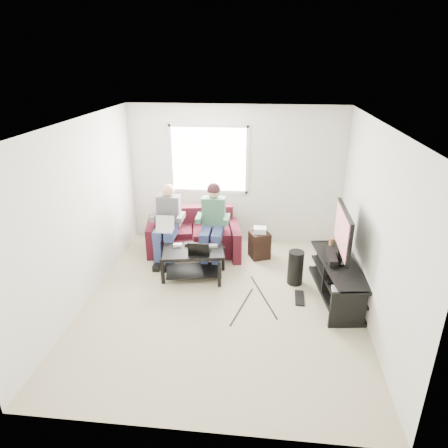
# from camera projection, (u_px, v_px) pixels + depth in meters

# --- Properties ---
(floor) EXTENTS (4.50, 4.50, 0.00)m
(floor) POSITION_uv_depth(u_px,v_px,m) (222.00, 301.00, 5.93)
(floor) COLOR #BBB191
(floor) RESTS_ON ground
(ceiling) EXTENTS (4.50, 4.50, 0.00)m
(ceiling) POSITION_uv_depth(u_px,v_px,m) (222.00, 123.00, 4.93)
(ceiling) COLOR white
(ceiling) RESTS_ON wall_back
(wall_back) EXTENTS (4.50, 0.00, 4.50)m
(wall_back) POSITION_uv_depth(u_px,v_px,m) (235.00, 176.00, 7.49)
(wall_back) COLOR silver
(wall_back) RESTS_ON floor
(wall_front) EXTENTS (4.50, 0.00, 4.50)m
(wall_front) POSITION_uv_depth(u_px,v_px,m) (192.00, 320.00, 3.36)
(wall_front) COLOR silver
(wall_front) RESTS_ON floor
(wall_left) EXTENTS (0.00, 4.50, 4.50)m
(wall_left) POSITION_uv_depth(u_px,v_px,m) (81.00, 215.00, 5.62)
(wall_left) COLOR silver
(wall_left) RESTS_ON floor
(wall_right) EXTENTS (0.00, 4.50, 4.50)m
(wall_right) POSITION_uv_depth(u_px,v_px,m) (374.00, 227.00, 5.23)
(wall_right) COLOR silver
(wall_right) RESTS_ON floor
(window) EXTENTS (1.48, 0.04, 1.28)m
(window) POSITION_uv_depth(u_px,v_px,m) (209.00, 159.00, 7.41)
(window) COLOR white
(window) RESTS_ON wall_back
(sofa) EXTENTS (1.84, 1.05, 0.80)m
(sofa) POSITION_uv_depth(u_px,v_px,m) (193.00, 237.00, 7.35)
(sofa) COLOR #48121F
(sofa) RESTS_ON floor
(person_left) EXTENTS (0.40, 0.71, 1.32)m
(person_left) POSITION_uv_depth(u_px,v_px,m) (167.00, 220.00, 6.97)
(person_left) COLOR navy
(person_left) RESTS_ON sofa
(person_right) EXTENTS (0.40, 0.71, 1.37)m
(person_right) POSITION_uv_depth(u_px,v_px,m) (213.00, 218.00, 6.88)
(person_right) COLOR navy
(person_right) RESTS_ON sofa
(laptop_silver) EXTENTS (0.35, 0.27, 0.24)m
(laptop_silver) POSITION_uv_depth(u_px,v_px,m) (164.00, 227.00, 6.75)
(laptop_silver) COLOR silver
(laptop_silver) RESTS_ON person_left
(coffee_table) EXTENTS (1.06, 0.75, 0.48)m
(coffee_table) POSITION_uv_depth(u_px,v_px,m) (194.00, 257.00, 6.46)
(coffee_table) COLOR black
(coffee_table) RESTS_ON floor
(laptop_black) EXTENTS (0.38, 0.31, 0.24)m
(laptop_black) POSITION_uv_depth(u_px,v_px,m) (200.00, 246.00, 6.28)
(laptop_black) COLOR black
(laptop_black) RESTS_ON coffee_table
(controller_a) EXTENTS (0.16, 0.12, 0.04)m
(controller_a) POSITION_uv_depth(u_px,v_px,m) (178.00, 245.00, 6.55)
(controller_a) COLOR silver
(controller_a) RESTS_ON coffee_table
(controller_b) EXTENTS (0.15, 0.11, 0.04)m
(controller_b) POSITION_uv_depth(u_px,v_px,m) (189.00, 244.00, 6.58)
(controller_b) COLOR black
(controller_b) RESTS_ON coffee_table
(controller_c) EXTENTS (0.15, 0.11, 0.04)m
(controller_c) POSITION_uv_depth(u_px,v_px,m) (213.00, 246.00, 6.52)
(controller_c) COLOR gray
(controller_c) RESTS_ON coffee_table
(tv_stand) EXTENTS (0.71, 1.69, 0.54)m
(tv_stand) POSITION_uv_depth(u_px,v_px,m) (338.00, 281.00, 5.99)
(tv_stand) COLOR black
(tv_stand) RESTS_ON floor
(tv) EXTENTS (0.12, 1.10, 0.81)m
(tv) POSITION_uv_depth(u_px,v_px,m) (343.00, 232.00, 5.79)
(tv) COLOR black
(tv) RESTS_ON tv_stand
(soundbar) EXTENTS (0.12, 0.50, 0.10)m
(soundbar) POSITION_uv_depth(u_px,v_px,m) (332.00, 257.00, 5.96)
(soundbar) COLOR black
(soundbar) RESTS_ON tv_stand
(drink_cup) EXTENTS (0.08, 0.08, 0.12)m
(drink_cup) POSITION_uv_depth(u_px,v_px,m) (331.00, 242.00, 6.44)
(drink_cup) COLOR #9E6944
(drink_cup) RESTS_ON tv_stand
(console_white) EXTENTS (0.30, 0.22, 0.06)m
(console_white) POSITION_uv_depth(u_px,v_px,m) (343.00, 291.00, 5.60)
(console_white) COLOR silver
(console_white) RESTS_ON tv_stand
(console_grey) EXTENTS (0.34, 0.26, 0.08)m
(console_grey) POSITION_uv_depth(u_px,v_px,m) (336.00, 267.00, 6.24)
(console_grey) COLOR gray
(console_grey) RESTS_ON tv_stand
(console_black) EXTENTS (0.38, 0.30, 0.07)m
(console_black) POSITION_uv_depth(u_px,v_px,m) (339.00, 278.00, 5.92)
(console_black) COLOR black
(console_black) RESTS_ON tv_stand
(subwoofer) EXTENTS (0.24, 0.24, 0.56)m
(subwoofer) POSITION_uv_depth(u_px,v_px,m) (295.00, 268.00, 6.31)
(subwoofer) COLOR black
(subwoofer) RESTS_ON floor
(keyboard_floor) EXTENTS (0.15, 0.41, 0.02)m
(keyboard_floor) POSITION_uv_depth(u_px,v_px,m) (300.00, 298.00, 5.99)
(keyboard_floor) COLOR black
(keyboard_floor) RESTS_ON floor
(end_table) EXTENTS (0.32, 0.32, 0.58)m
(end_table) POSITION_uv_depth(u_px,v_px,m) (259.00, 244.00, 7.15)
(end_table) COLOR black
(end_table) RESTS_ON floor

